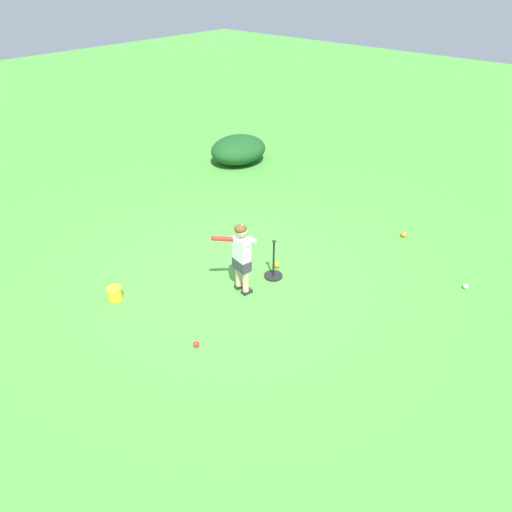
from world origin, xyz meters
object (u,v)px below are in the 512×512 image
Objects in this scene: child_batter at (241,252)px; batting_tee at (273,271)px; play_ball_midfield at (466,286)px; toy_bucket at (115,293)px; play_ball_by_bucket at (404,234)px; play_ball_center_lawn at (277,265)px; play_ball_behind_batter at (196,344)px.

batting_tee is at bearing 78.38° from child_batter.
play_ball_midfield is at bearing 35.26° from batting_tee.
toy_bucket is at bearing -132.15° from child_batter.
toy_bucket is (-1.32, -1.90, -0.01)m from batting_tee.
play_ball_by_bucket is at bearing 150.14° from play_ball_midfield.
play_ball_midfield is 0.35× the size of toy_bucket.
child_batter is 0.80m from batting_tee.
play_ball_center_lawn is at bearing -150.01° from play_ball_midfield.
toy_bucket is (-3.60, -3.51, 0.06)m from play_ball_midfield.
play_ball_behind_batter is 0.13× the size of batting_tee.
play_ball_behind_batter is (0.37, -2.03, -0.01)m from play_ball_center_lawn.
play_ball_by_bucket is (-1.38, 0.79, 0.01)m from play_ball_midfield.
play_ball_behind_batter is (-2.03, -3.42, 0.00)m from play_ball_midfield.
play_ball_by_bucket is (1.03, 2.98, -0.60)m from child_batter.
child_batter is 14.37× the size of play_ball_midfield.
play_ball_by_bucket is (1.02, 2.18, 0.00)m from play_ball_center_lawn.
play_ball_behind_batter is 0.36× the size of toy_bucket.
play_ball_center_lawn is at bearing 100.42° from play_ball_behind_batter.
play_ball_by_bucket is at bearing 69.28° from batting_tee.
play_ball_behind_batter is at bearing 3.46° from toy_bucket.
batting_tee reaches higher than play_ball_behind_batter.
play_ball_behind_batter reaches higher than play_ball_midfield.
child_batter is 11.72× the size of play_ball_center_lawn.
child_batter is at bearing 47.85° from toy_bucket.
toy_bucket reaches higher than play_ball_by_bucket.
play_ball_behind_batter is at bearing -81.80° from batting_tee.
play_ball_by_bucket reaches higher than play_ball_behind_batter.
play_ball_center_lawn is 2.40m from play_ball_by_bucket.
play_ball_center_lawn reaches higher than play_ball_behind_batter.
play_ball_midfield is (2.40, 1.39, -0.01)m from play_ball_center_lawn.
child_batter is 3.31m from play_ball_midfield.
play_ball_midfield is at bearing -29.86° from play_ball_by_bucket.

